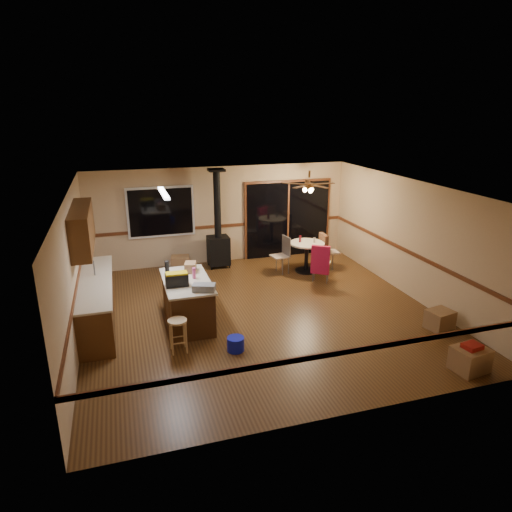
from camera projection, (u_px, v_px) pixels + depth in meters
name	position (u px, v px, depth m)	size (l,w,h in m)	color
floor	(260.00, 313.00, 9.51)	(7.00, 7.00, 0.00)	#4D2F15
ceiling	(261.00, 189.00, 8.69)	(7.00, 7.00, 0.00)	silver
wall_back	(221.00, 215.00, 12.28)	(7.00, 7.00, 0.00)	tan
wall_front	(341.00, 333.00, 5.93)	(7.00, 7.00, 0.00)	tan
wall_left	(74.00, 271.00, 8.13)	(7.00, 7.00, 0.00)	tan
wall_right	(411.00, 239.00, 10.07)	(7.00, 7.00, 0.00)	tan
chair_rail	(260.00, 268.00, 9.20)	(7.00, 7.00, 0.08)	#582B16
window	(161.00, 212.00, 11.73)	(1.72, 0.10, 1.32)	black
sliding_door	(288.00, 220.00, 12.84)	(2.52, 0.10, 2.10)	black
lower_cabinets	(97.00, 303.00, 8.94)	(0.60, 3.00, 0.86)	#512E14
countertop	(95.00, 281.00, 8.80)	(0.64, 3.04, 0.04)	beige
upper_cabinets	(82.00, 228.00, 8.63)	(0.35, 2.00, 0.80)	#512E14
kitchen_island	(188.00, 301.00, 8.95)	(0.88, 1.68, 0.90)	#3E230F
wood_stove	(218.00, 240.00, 12.00)	(0.55, 0.50, 2.52)	black
ceiling_fan	(309.00, 187.00, 11.18)	(0.24, 0.24, 0.55)	brown
fluorescent_strip	(164.00, 193.00, 8.48)	(0.10, 1.20, 0.04)	white
toolbox_grey	(204.00, 287.00, 8.29)	(0.41, 0.23, 0.13)	slate
toolbox_black	(177.00, 280.00, 8.50)	(0.42, 0.22, 0.23)	black
toolbox_yellow_lid	(176.00, 273.00, 8.46)	(0.40, 0.21, 0.03)	gold
box_on_island	(190.00, 267.00, 9.22)	(0.22, 0.29, 0.20)	brown
bottle_dark	(167.00, 268.00, 9.00)	(0.09, 0.09, 0.30)	black
bottle_pink	(194.00, 273.00, 8.87)	(0.07, 0.07, 0.22)	#D84C8C
bottle_white	(191.00, 267.00, 9.27)	(0.06, 0.06, 0.18)	white
bar_stool	(178.00, 336.00, 7.92)	(0.33, 0.33, 0.61)	tan
blue_bucket	(236.00, 344.00, 8.01)	(0.30, 0.30, 0.25)	#0E17C6
dining_table	(307.00, 252.00, 11.71)	(0.90, 0.90, 0.78)	black
glass_red	(300.00, 239.00, 11.65)	(0.06, 0.06, 0.17)	#590C14
glass_cream	(314.00, 240.00, 11.61)	(0.06, 0.06, 0.13)	beige
chair_left	(283.00, 250.00, 11.63)	(0.46, 0.46, 0.51)	tan
chair_near	(321.00, 260.00, 10.91)	(0.61, 0.62, 0.70)	tan
chair_right	(324.00, 247.00, 11.88)	(0.48, 0.45, 0.70)	tan
box_under_window	(180.00, 263.00, 11.93)	(0.47, 0.37, 0.37)	brown
box_corner_a	(470.00, 359.00, 7.39)	(0.53, 0.44, 0.40)	brown
box_corner_b	(440.00, 320.00, 8.78)	(0.46, 0.40, 0.37)	brown
box_small_red	(472.00, 346.00, 7.31)	(0.28, 0.23, 0.07)	maroon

